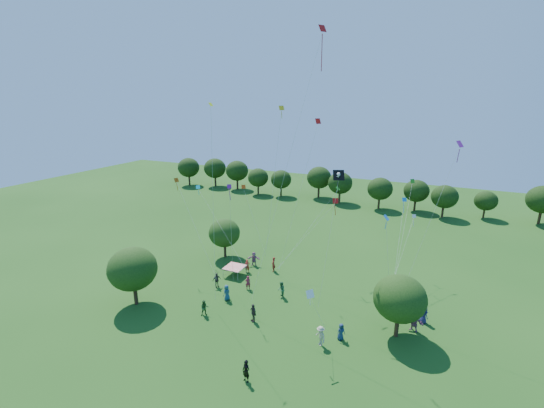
{
  "coord_description": "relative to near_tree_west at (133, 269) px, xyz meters",
  "views": [
    {
      "loc": [
        13.44,
        -15.38,
        20.38
      ],
      "look_at": [
        0.0,
        14.0,
        11.0
      ],
      "focal_mm": 24.0,
      "sensor_mm": 36.0,
      "label": 1
    }
  ],
  "objects": [
    {
      "name": "small_kite_12",
      "position": [
        23.02,
        9.08,
        4.67
      ],
      "size": [
        1.43,
        1.3,
        8.69
      ],
      "color": "blue"
    },
    {
      "name": "small_kite_0",
      "position": [
        16.02,
        13.5,
        4.24
      ],
      "size": [
        6.12,
        3.76,
        8.45
      ],
      "color": "red"
    },
    {
      "name": "small_kite_10",
      "position": [
        8.43,
        2.41,
        9.48
      ],
      "size": [
        0.54,
        0.39,
        18.77
      ],
      "color": "#E7F916"
    },
    {
      "name": "crowd_person_3",
      "position": [
        24.14,
        9.14,
        -3.21
      ],
      "size": [
        1.03,
        0.52,
        1.52
      ],
      "primitive_type": "imported",
      "rotation": [
        0.0,
        0.0,
        6.21
      ],
      "color": "#BEB198",
      "rests_on": "ground"
    },
    {
      "name": "small_kite_5",
      "position": [
        8.39,
        5.33,
        5.76
      ],
      "size": [
        1.08,
        1.8,
        11.13
      ],
      "color": "#8A1787"
    },
    {
      "name": "near_tree_west",
      "position": [
        0.0,
        0.0,
        0.0
      ],
      "size": [
        4.86,
        4.86,
        6.17
      ],
      "color": "#422B19",
      "rests_on": "ground"
    },
    {
      "name": "crowd_person_9",
      "position": [
        19.21,
        1.61,
        -3.06
      ],
      "size": [
        1.27,
        1.16,
        1.82
      ],
      "primitive_type": "imported",
      "rotation": [
        0.0,
        0.0,
        5.62
      ],
      "color": "#A8A386",
      "rests_on": "ground"
    },
    {
      "name": "crowd_person_5",
      "position": [
        26.36,
        7.14,
        -3.02
      ],
      "size": [
        1.89,
        1.18,
        1.91
      ],
      "primitive_type": "imported",
      "rotation": [
        0.0,
        0.0,
        5.95
      ],
      "color": "#915479",
      "rests_on": "ground"
    },
    {
      "name": "crowd_person_1",
      "position": [
        7.03,
        11.06,
        -3.15
      ],
      "size": [
        0.72,
        0.62,
        1.64
      ],
      "primitive_type": "imported",
      "rotation": [
        0.0,
        0.0,
        0.44
      ],
      "color": "maroon",
      "rests_on": "ground"
    },
    {
      "name": "near_tree_east",
      "position": [
        24.99,
        5.64,
        -0.22
      ],
      "size": [
        4.55,
        4.55,
        5.81
      ],
      "color": "#422B19",
      "rests_on": "ground"
    },
    {
      "name": "crowd_person_6",
      "position": [
        20.63,
        3.08,
        -3.19
      ],
      "size": [
        0.82,
        0.85,
        1.56
      ],
      "primitive_type": "imported",
      "rotation": [
        0.0,
        0.0,
        0.83
      ],
      "color": "navy",
      "rests_on": "ground"
    },
    {
      "name": "crowd_person_11",
      "position": [
        6.87,
        13.11,
        -3.08
      ],
      "size": [
        1.77,
        1.01,
        1.79
      ],
      "primitive_type": "imported",
      "rotation": [
        0.0,
        0.0,
        0.26
      ],
      "color": "#8C5174",
      "rests_on": "ground"
    },
    {
      "name": "crowd_person_10",
      "position": [
        12.37,
        2.33,
        -3.06
      ],
      "size": [
        1.15,
        1.02,
        1.82
      ],
      "primitive_type": "imported",
      "rotation": [
        0.0,
        0.0,
        5.66
      ],
      "color": "#3D3331",
      "rests_on": "ground"
    },
    {
      "name": "small_kite_2",
      "position": [
        9.84,
        13.71,
        11.39
      ],
      "size": [
        2.2,
        0.73,
        18.35
      ],
      "color": "yellow"
    },
    {
      "name": "man_in_black",
      "position": [
        15.42,
        -4.7,
        -3.07
      ],
      "size": [
        0.75,
        0.58,
        1.8
      ],
      "primitive_type": "imported",
      "rotation": [
        0.0,
        0.0,
        -0.24
      ],
      "color": "black",
      "rests_on": "ground"
    },
    {
      "name": "small_kite_11",
      "position": [
        24.18,
        17.12,
        4.66
      ],
      "size": [
        0.54,
        12.28,
        10.08
      ],
      "color": "#298017"
    },
    {
      "name": "crowd_person_2",
      "position": [
        7.6,
        1.25,
        -3.17
      ],
      "size": [
        0.88,
        0.84,
        1.6
      ],
      "primitive_type": "imported",
      "rotation": [
        0.0,
        0.0,
        0.71
      ],
      "color": "#285122",
      "rests_on": "ground"
    },
    {
      "name": "small_kite_6",
      "position": [
        24.57,
        16.72,
        1.69
      ],
      "size": [
        1.49,
        11.43,
        6.08
      ],
      "color": "white"
    },
    {
      "name": "small_kite_9",
      "position": [
        4.47,
        16.03,
        3.9
      ],
      "size": [
        4.73,
        2.87,
        8.17
      ],
      "color": "#D5430B"
    },
    {
      "name": "small_kite_14",
      "position": [
        18.73,
        0.2,
        1.27
      ],
      "size": [
        1.33,
        2.18,
        4.61
      ],
      "color": "white"
    },
    {
      "name": "red_high_kite",
      "position": [
        15.54,
        6.98,
        16.9
      ],
      "size": [
        5.14,
        5.07,
        25.08
      ],
      "color": "red"
    },
    {
      "name": "crowd_person_12",
      "position": [
        8.1,
        4.55,
        -3.11
      ],
      "size": [
        0.67,
        0.94,
        1.72
      ],
      "primitive_type": "imported",
      "rotation": [
        0.0,
        0.0,
        4.44
      ],
      "color": "navy",
      "rests_on": "ground"
    },
    {
      "name": "tent_red_stripe",
      "position": [
        6.01,
        9.75,
        -2.94
      ],
      "size": [
        2.2,
        2.2,
        1.1
      ],
      "color": "red",
      "rests_on": "ground"
    },
    {
      "name": "pirate_kite",
      "position": [
        18.46,
        7.89,
        9.34
      ],
      "size": [
        1.19,
        3.35,
        12.78
      ],
      "color": "black"
    },
    {
      "name": "treeline",
      "position": [
        11.36,
        46.48,
        0.12
      ],
      "size": [
        88.01,
        8.77,
        6.77
      ],
      "color": "#422B19",
      "rests_on": "ground"
    },
    {
      "name": "small_kite_3",
      "position": [
        15.27,
        15.2,
        4.37
      ],
      "size": [
        5.44,
        5.69,
        9.22
      ],
      "color": "#29931A"
    },
    {
      "name": "near_tree_north",
      "position": [
        2.2,
        13.79,
        -0.56
      ],
      "size": [
        4.12,
        4.12,
        5.27
      ],
      "color": "#422B19",
      "rests_on": "ground"
    },
    {
      "name": "crowd_person_7",
      "position": [
        9.04,
        7.47,
        -3.17
      ],
      "size": [
        0.71,
        0.67,
        1.6
      ],
      "primitive_type": "imported",
      "rotation": [
        0.0,
        0.0,
        3.82
      ],
      "color": "maroon",
      "rests_on": "ground"
    },
    {
      "name": "small_kite_1",
      "position": [
        0.28,
        8.36,
        5.26
      ],
      "size": [
        7.52,
        3.61,
        10.12
      ],
      "color": "#D0510A"
    },
    {
      "name": "crowd_person_8",
      "position": [
        13.1,
        7.38,
        -3.07
      ],
      "size": [
        0.8,
        1.01,
        1.8
      ],
      "primitive_type": "imported",
      "rotation": [
        0.0,
        0.0,
        5.14
      ],
      "color": "#285D35",
      "rests_on": "ground"
    },
    {
      "name": "crowd_person_13",
      "position": [
        9.8,
        12.67,
        -3.06
      ],
      "size": [
        0.62,
        0.78,
        1.83
      ],
      "primitive_type": "imported",
      "rotation": [
        0.0,
        0.0,
        5.01
      ],
      "color": "maroon",
      "rests_on": "ground"
    },
    {
      "name": "tent_blue",
      "position": [
        24.83,
        10.61,
        -2.94
      ],
      "size": [
        2.2,
        2.2,
        1.1
      ],
      "color": "#183D9D",
      "rests_on": "ground"
    },
    {
      "name": "small_kite_7",
      "position": [
        0.58,
        12.49,
        3.71
      ],
      "size": [
        9.11,
        4.02,
        8.31
      ],
      "color": "#0DCACE"
    },
    {
      "name": "crowd_person_0",
      "position": [
        27.09,
        8.84,
        -3.05
      ],
      "size": [
        0.94,
        1.02,
        1.85
      ],
      "primitive_type": "imported",
      "rotation": [
        0.0,
        0.0,
        2.22
      ],
      "color": "navy",
      "rests_on": "ground"
    },
    {
      "name": "small_kite_8",
      "position": [
        13.92,
        12.87,
        10.53
      ],
      "size": [
        3.46,
        3.41,
        17.08
      ],
      "color": "red"
    },
    {
      "name": "small_kite_13",
      "position": [
        27.53,
        9.92,
        9.98
      ],
      "size": [
        3.96,
        3.86,
        15.66
      ],
      "color": "#AA1C95"
    },
    {
      "name": "crowd_person_4",
      "position": [
        5.64,
        6.43,
        -3.11
      ],
      "size": [
        0.89,
        1.11,
        1.72
      ],
      "primitive_type": "imported",
      "rotation": [
        0.0,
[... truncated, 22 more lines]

